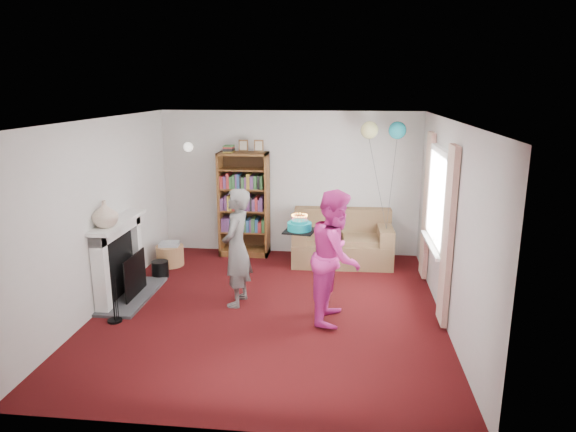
# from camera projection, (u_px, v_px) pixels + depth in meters

# --- Properties ---
(ground) EXTENTS (5.00, 5.00, 0.00)m
(ground) POSITION_uv_depth(u_px,v_px,m) (270.00, 309.00, 6.87)
(ground) COLOR #34070C
(ground) RESTS_ON ground
(wall_back) EXTENTS (4.50, 0.02, 2.50)m
(wall_back) POSITION_uv_depth(u_px,v_px,m) (290.00, 183.00, 8.98)
(wall_back) COLOR silver
(wall_back) RESTS_ON ground
(wall_left) EXTENTS (0.02, 5.00, 2.50)m
(wall_left) POSITION_uv_depth(u_px,v_px,m) (100.00, 214.00, 6.80)
(wall_left) COLOR silver
(wall_left) RESTS_ON ground
(wall_right) EXTENTS (0.02, 5.00, 2.50)m
(wall_right) POSITION_uv_depth(u_px,v_px,m) (450.00, 224.00, 6.32)
(wall_right) COLOR silver
(wall_right) RESTS_ON ground
(ceiling) EXTENTS (4.50, 5.00, 0.01)m
(ceiling) POSITION_uv_depth(u_px,v_px,m) (268.00, 120.00, 6.25)
(ceiling) COLOR white
(ceiling) RESTS_ON wall_back
(fireplace) EXTENTS (0.55, 1.80, 1.12)m
(fireplace) POSITION_uv_depth(u_px,v_px,m) (123.00, 263.00, 7.15)
(fireplace) COLOR #3F3F42
(fireplace) RESTS_ON ground
(window_bay) EXTENTS (0.14, 2.02, 2.20)m
(window_bay) POSITION_uv_depth(u_px,v_px,m) (437.00, 216.00, 6.91)
(window_bay) COLOR white
(window_bay) RESTS_ON ground
(wall_sconce) EXTENTS (0.16, 0.23, 0.16)m
(wall_sconce) POSITION_uv_depth(u_px,v_px,m) (188.00, 147.00, 8.87)
(wall_sconce) COLOR gold
(wall_sconce) RESTS_ON ground
(bookcase) EXTENTS (0.86, 0.42, 2.02)m
(bookcase) POSITION_uv_depth(u_px,v_px,m) (244.00, 205.00, 8.94)
(bookcase) COLOR #472B14
(bookcase) RESTS_ON ground
(sofa) EXTENTS (1.65, 0.87, 0.87)m
(sofa) POSITION_uv_depth(u_px,v_px,m) (342.00, 243.00, 8.68)
(sofa) COLOR brown
(sofa) RESTS_ON ground
(wicker_basket) EXTENTS (0.45, 0.45, 0.40)m
(wicker_basket) POSITION_uv_depth(u_px,v_px,m) (170.00, 255.00, 8.53)
(wicker_basket) COLOR #936744
(wicker_basket) RESTS_ON ground
(person_striped) EXTENTS (0.44, 0.62, 1.61)m
(person_striped) POSITION_uv_depth(u_px,v_px,m) (237.00, 248.00, 6.86)
(person_striped) COLOR black
(person_striped) RESTS_ON ground
(person_magenta) EXTENTS (0.73, 0.89, 1.69)m
(person_magenta) POSITION_uv_depth(u_px,v_px,m) (336.00, 256.00, 6.39)
(person_magenta) COLOR #CF298C
(person_magenta) RESTS_ON ground
(birthday_cake) EXTENTS (0.37, 0.37, 0.22)m
(birthday_cake) POSITION_uv_depth(u_px,v_px,m) (299.00, 227.00, 6.52)
(birthday_cake) COLOR black
(birthday_cake) RESTS_ON ground
(balloons) EXTENTS (0.72, 0.44, 1.70)m
(balloons) POSITION_uv_depth(u_px,v_px,m) (383.00, 130.00, 8.17)
(balloons) COLOR #3F3F3F
(balloons) RESTS_ON ground
(mantel_vase) EXTENTS (0.36, 0.36, 0.35)m
(mantel_vase) POSITION_uv_depth(u_px,v_px,m) (105.00, 214.00, 6.63)
(mantel_vase) COLOR beige
(mantel_vase) RESTS_ON fireplace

